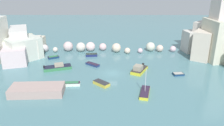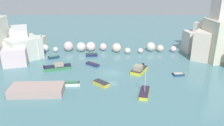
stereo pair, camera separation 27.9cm
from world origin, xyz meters
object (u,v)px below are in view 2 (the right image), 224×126
(moored_boat_0, at_px, (92,55))
(moored_boat_2, at_px, (178,74))
(stone_dock, at_px, (37,90))
(moored_boat_6, at_px, (93,64))
(moored_boat_8, at_px, (101,83))
(moored_boat_4, at_px, (69,84))
(moored_boat_7, at_px, (54,57))
(moored_boat_3, at_px, (139,69))
(moored_boat_1, at_px, (145,93))
(moored_boat_5, at_px, (58,67))

(moored_boat_0, height_order, moored_boat_2, moored_boat_0)
(stone_dock, bearing_deg, moored_boat_6, 58.03)
(moored_boat_6, distance_m, moored_boat_8, 10.86)
(stone_dock, distance_m, moored_boat_8, 12.12)
(moored_boat_4, bearing_deg, moored_boat_7, 110.22)
(stone_dock, distance_m, moored_boat_3, 22.16)
(moored_boat_6, bearing_deg, moored_boat_3, -162.72)
(moored_boat_3, bearing_deg, moored_boat_1, 26.92)
(moored_boat_0, bearing_deg, moored_boat_7, -176.44)
(moored_boat_5, bearing_deg, moored_boat_0, 34.79)
(moored_boat_2, xyz_separation_m, moored_boat_4, (-22.82, -5.20, 0.11))
(moored_boat_3, xyz_separation_m, moored_boat_6, (-10.78, 3.97, -0.37))
(moored_boat_8, bearing_deg, moored_boat_5, 4.86)
(moored_boat_7, bearing_deg, stone_dock, -112.58)
(moored_boat_2, height_order, moored_boat_3, moored_boat_3)
(moored_boat_0, relative_size, moored_boat_2, 1.28)
(moored_boat_5, distance_m, moored_boat_6, 8.22)
(moored_boat_7, bearing_deg, moored_boat_4, -93.95)
(moored_boat_1, xyz_separation_m, moored_boat_5, (-18.64, 11.85, 0.15))
(moored_boat_4, xyz_separation_m, moored_boat_8, (6.30, 0.26, -0.00))
(moored_boat_3, height_order, moored_boat_5, moored_boat_3)
(moored_boat_4, distance_m, moored_boat_5, 9.40)
(stone_dock, height_order, moored_boat_2, stone_dock)
(moored_boat_1, height_order, moored_boat_7, moored_boat_1)
(moored_boat_1, bearing_deg, moored_boat_3, -167.33)
(stone_dock, bearing_deg, moored_boat_3, 27.54)
(moored_boat_3, bearing_deg, moored_boat_5, -67.97)
(moored_boat_2, relative_size, moored_boat_5, 0.38)
(moored_boat_3, bearing_deg, moored_boat_0, -106.01)
(moored_boat_3, bearing_deg, stone_dock, -35.57)
(moored_boat_3, distance_m, moored_boat_7, 23.29)
(moored_boat_4, bearing_deg, moored_boat_8, -1.46)
(moored_boat_2, bearing_deg, moored_boat_1, 36.06)
(moored_boat_0, height_order, moored_boat_7, moored_boat_0)
(moored_boat_0, relative_size, moored_boat_5, 0.48)
(moored_boat_0, height_order, moored_boat_8, moored_boat_8)
(moored_boat_0, distance_m, moored_boat_8, 17.71)
(moored_boat_6, bearing_deg, moored_boat_2, -158.71)
(stone_dock, height_order, moored_boat_0, stone_dock)
(moored_boat_8, bearing_deg, moored_boat_7, -6.80)
(moored_boat_2, xyz_separation_m, moored_boat_8, (-16.52, -4.95, 0.11))
(moored_boat_0, height_order, moored_boat_6, moored_boat_0)
(moored_boat_7, bearing_deg, moored_boat_1, -69.90)
(moored_boat_4, bearing_deg, stone_dock, -150.55)
(moored_boat_3, bearing_deg, moored_boat_4, -37.81)
(stone_dock, height_order, moored_boat_5, stone_dock)
(stone_dock, distance_m, moored_boat_7, 19.36)
(moored_boat_0, xyz_separation_m, moored_boat_6, (0.85, -6.83, -0.07))
(moored_boat_6, bearing_deg, moored_boat_0, -45.40)
(moored_boat_3, distance_m, moored_boat_5, 18.71)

